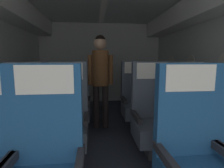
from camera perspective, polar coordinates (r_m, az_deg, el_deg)
ground at (r=2.60m, az=-1.04°, el=-19.59°), size 3.66×5.63×0.02m
fuselage_shell at (r=2.60m, az=-1.63°, el=17.90°), size 3.54×5.28×2.27m
seat_a_left_aisle at (r=1.35m, az=-21.32°, el=-24.31°), size 0.51×0.48×1.17m
seat_a_right_window at (r=1.49m, az=25.35°, el=-21.29°), size 0.51×0.48×1.17m
seat_b_left_window at (r=2.24m, az=-27.26°, el=-11.35°), size 0.51×0.48×1.17m
seat_b_left_aisle at (r=2.12m, az=-14.87°, el=-11.77°), size 0.51×0.48×1.17m
seat_b_right_aisle at (r=2.42m, az=24.60°, el=-9.77°), size 0.51×0.48×1.17m
seat_b_right_window at (r=2.22m, az=13.51°, el=-10.88°), size 0.51×0.48×1.17m
seat_c_left_window at (r=3.06m, az=-21.15°, el=-5.95°), size 0.51×0.48×1.17m
seat_c_left_aisle at (r=2.96m, az=-12.22°, el=-6.02°), size 0.51×0.48×1.17m
seat_c_right_aisle at (r=3.19m, az=16.27°, el=-5.17°), size 0.51×0.48×1.17m
seat_c_right_window at (r=3.03m, az=8.03°, el=-5.58°), size 0.51×0.48×1.17m
flight_attendant at (r=2.91m, az=-3.87°, el=4.04°), size 0.43×0.28×1.61m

